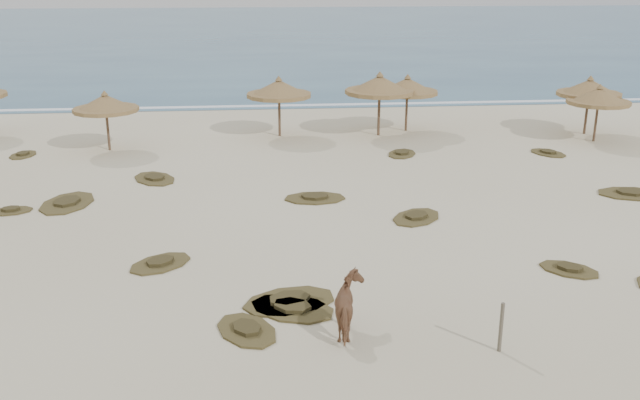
% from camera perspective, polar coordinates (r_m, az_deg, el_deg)
% --- Properties ---
extents(ground, '(160.00, 160.00, 0.00)m').
position_cam_1_polar(ground, '(18.88, 4.24, -7.56)').
color(ground, beige).
rests_on(ground, ground).
extents(ocean, '(200.00, 100.00, 0.01)m').
position_cam_1_polar(ocean, '(92.13, -3.47, 13.33)').
color(ocean, navy).
rests_on(ocean, ground).
extents(foam_line, '(70.00, 0.60, 0.01)m').
position_cam_1_polar(foam_line, '(43.60, -1.30, 7.57)').
color(foam_line, white).
rests_on(foam_line, ground).
extents(palapa_1, '(3.90, 3.90, 2.78)m').
position_cam_1_polar(palapa_1, '(34.06, -16.79, 7.37)').
color(palapa_1, brown).
rests_on(palapa_1, ground).
extents(palapa_2, '(4.16, 4.16, 3.01)m').
position_cam_1_polar(palapa_2, '(35.46, -3.31, 8.83)').
color(palapa_2, brown).
rests_on(palapa_2, ground).
extents(palapa_3, '(4.38, 4.38, 3.21)m').
position_cam_1_polar(palapa_3, '(35.64, 4.79, 9.09)').
color(palapa_3, brown).
rests_on(palapa_3, ground).
extents(palapa_4, '(3.69, 3.69, 2.92)m').
position_cam_1_polar(palapa_4, '(36.81, 7.01, 8.97)').
color(palapa_4, brown).
rests_on(palapa_4, ground).
extents(palapa_5, '(4.10, 4.10, 2.96)m').
position_cam_1_polar(palapa_5, '(38.27, 20.75, 8.33)').
color(palapa_5, brown).
rests_on(palapa_5, ground).
extents(palapa_6, '(3.53, 3.53, 2.79)m').
position_cam_1_polar(palapa_6, '(36.81, 21.42, 7.69)').
color(palapa_6, brown).
rests_on(palapa_6, ground).
extents(horse, '(0.87, 1.68, 1.37)m').
position_cam_1_polar(horse, '(16.72, 2.44, -8.54)').
color(horse, brown).
rests_on(horse, ground).
extents(fence_post_near, '(0.11, 0.11, 1.19)m').
position_cam_1_polar(fence_post_near, '(16.52, 14.28, -9.84)').
color(fence_post_near, brown).
rests_on(fence_post_near, ground).
extents(scrub_1, '(2.21, 2.95, 0.16)m').
position_cam_1_polar(scrub_1, '(27.21, -19.57, -0.20)').
color(scrub_1, brown).
rests_on(scrub_1, ground).
extents(scrub_2, '(2.28, 2.22, 0.16)m').
position_cam_1_polar(scrub_2, '(21.09, -12.66, -4.93)').
color(scrub_2, brown).
rests_on(scrub_2, ground).
extents(scrub_3, '(2.43, 2.48, 0.16)m').
position_cam_1_polar(scrub_3, '(24.44, 7.72, -1.34)').
color(scrub_3, brown).
rests_on(scrub_3, ground).
extents(scrub_4, '(1.99, 1.91, 0.16)m').
position_cam_1_polar(scrub_4, '(21.38, 19.32, -5.23)').
color(scrub_4, brown).
rests_on(scrub_4, ground).
extents(scrub_5, '(2.74, 1.98, 0.16)m').
position_cam_1_polar(scrub_5, '(29.13, 23.67, 0.50)').
color(scrub_5, brown).
rests_on(scrub_5, ground).
extents(scrub_6, '(2.38, 2.66, 0.16)m').
position_cam_1_polar(scrub_6, '(29.29, -13.10, 1.70)').
color(scrub_6, brown).
rests_on(scrub_6, ground).
extents(scrub_7, '(1.86, 2.17, 0.16)m').
position_cam_1_polar(scrub_7, '(32.49, 6.56, 3.72)').
color(scrub_7, brown).
rests_on(scrub_7, ground).
extents(scrub_8, '(1.61, 1.22, 0.16)m').
position_cam_1_polar(scrub_8, '(27.08, -23.49, -0.77)').
color(scrub_8, brown).
rests_on(scrub_8, ground).
extents(scrub_9, '(2.67, 2.36, 0.16)m').
position_cam_1_polar(scrub_9, '(18.06, -2.23, -8.62)').
color(scrub_9, brown).
rests_on(scrub_9, ground).
extents(scrub_10, '(1.87, 2.13, 0.16)m').
position_cam_1_polar(scrub_10, '(34.04, 17.78, 3.63)').
color(scrub_10, brown).
rests_on(scrub_10, ground).
extents(scrub_11, '(2.00, 2.27, 0.16)m').
position_cam_1_polar(scrub_11, '(17.14, -5.88, -10.29)').
color(scrub_11, brown).
rests_on(scrub_11, ground).
extents(scrub_13, '(2.28, 1.48, 0.16)m').
position_cam_1_polar(scrub_13, '(26.18, -0.42, 0.19)').
color(scrub_13, brown).
rests_on(scrub_13, ground).
extents(scrub_14, '(1.32, 1.76, 0.16)m').
position_cam_1_polar(scrub_14, '(34.77, -22.67, 3.37)').
color(scrub_14, brown).
rests_on(scrub_14, ground).
extents(scrub_15, '(2.87, 2.33, 0.16)m').
position_cam_1_polar(scrub_15, '(18.41, -2.46, -8.06)').
color(scrub_15, brown).
rests_on(scrub_15, ground).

